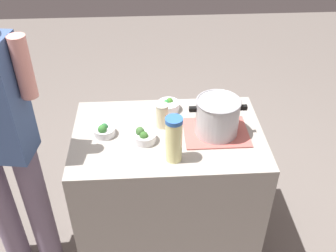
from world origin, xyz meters
TOP-DOWN VIEW (x-y plane):
  - ground_plane at (0.00, 0.00)m, footprint 8.00×8.00m
  - counter_slab at (0.00, 0.00)m, footprint 1.06×0.69m
  - dish_cloth at (-0.26, 0.01)m, footprint 0.35×0.28m
  - cooking_pot at (-0.26, 0.01)m, footprint 0.31×0.24m
  - lemonade_pitcher at (-0.02, 0.21)m, footprint 0.09×0.09m
  - mason_jar at (0.03, -0.07)m, footprint 0.07×0.07m
  - broccoli_bowl_front at (0.35, -0.01)m, footprint 0.12×0.12m
  - broccoli_bowl_center at (0.13, 0.06)m, footprint 0.12×0.12m
  - broccoli_bowl_back at (-0.02, -0.23)m, footprint 0.13×0.13m

SIDE VIEW (x-z plane):
  - ground_plane at x=0.00m, z-range 0.00..0.00m
  - counter_slab at x=0.00m, z-range 0.00..0.85m
  - dish_cloth at x=-0.26m, z-range 0.85..0.86m
  - broccoli_bowl_front at x=0.35m, z-range 0.84..0.92m
  - broccoli_bowl_back at x=-0.02m, z-range 0.85..0.92m
  - broccoli_bowl_center at x=0.13m, z-range 0.84..0.93m
  - mason_jar at x=0.03m, z-range 0.86..1.00m
  - cooking_pot at x=-0.26m, z-range 0.87..1.07m
  - lemonade_pitcher at x=-0.02m, z-range 0.86..1.11m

